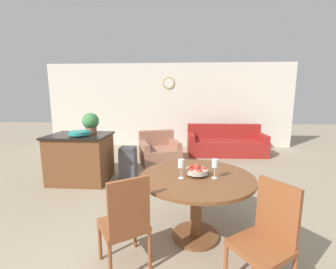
# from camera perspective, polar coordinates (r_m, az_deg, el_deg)

# --- Properties ---
(wall_back) EXTENTS (8.00, 0.09, 2.70)m
(wall_back) POSITION_cam_1_polar(r_m,az_deg,el_deg) (7.45, -0.02, 7.39)
(wall_back) COLOR silver
(wall_back) RESTS_ON ground_plane
(dining_table) EXTENTS (1.31, 1.31, 0.77)m
(dining_table) POSITION_cam_1_polar(r_m,az_deg,el_deg) (2.71, 7.21, -13.81)
(dining_table) COLOR brown
(dining_table) RESTS_ON ground_plane
(dining_chair_near_left) EXTENTS (0.58, 0.58, 0.97)m
(dining_chair_near_left) POSITION_cam_1_polar(r_m,az_deg,el_deg) (2.30, -10.69, -20.62)
(dining_chair_near_left) COLOR brown
(dining_chair_near_left) RESTS_ON ground_plane
(dining_chair_near_right) EXTENTS (0.58, 0.58, 0.97)m
(dining_chair_near_right) POSITION_cam_1_polar(r_m,az_deg,el_deg) (2.25, 23.90, -22.16)
(dining_chair_near_right) COLOR brown
(dining_chair_near_right) RESTS_ON ground_plane
(fruit_bowl) EXTENTS (0.26, 0.26, 0.14)m
(fruit_bowl) POSITION_cam_1_polar(r_m,az_deg,el_deg) (2.62, 7.32, -9.04)
(fruit_bowl) COLOR #B7B29E
(fruit_bowl) RESTS_ON dining_table
(wine_glass_left) EXTENTS (0.07, 0.07, 0.22)m
(wine_glass_left) POSITION_cam_1_polar(r_m,az_deg,el_deg) (2.49, 3.36, -7.56)
(wine_glass_left) COLOR silver
(wine_glass_left) RESTS_ON dining_table
(wine_glass_right) EXTENTS (0.07, 0.07, 0.22)m
(wine_glass_right) POSITION_cam_1_polar(r_m,az_deg,el_deg) (2.55, 11.83, -7.38)
(wine_glass_right) COLOR silver
(wine_glass_right) RESTS_ON dining_table
(kitchen_island) EXTENTS (1.14, 0.88, 0.94)m
(kitchen_island) POSITION_cam_1_polar(r_m,az_deg,el_deg) (4.76, -21.28, -5.53)
(kitchen_island) COLOR brown
(kitchen_island) RESTS_ON ground_plane
(teal_bowl) EXTENTS (0.39, 0.39, 0.09)m
(teal_bowl) POSITION_cam_1_polar(r_m,az_deg,el_deg) (4.49, -21.60, 0.35)
(teal_bowl) COLOR teal
(teal_bowl) RESTS_ON kitchen_island
(potted_plant) EXTENTS (0.33, 0.33, 0.40)m
(potted_plant) POSITION_cam_1_polar(r_m,az_deg,el_deg) (4.79, -19.04, 3.00)
(potted_plant) COLOR #A36642
(potted_plant) RESTS_ON kitchen_island
(trash_bin) EXTENTS (0.32, 0.31, 0.65)m
(trash_bin) POSITION_cam_1_polar(r_m,az_deg,el_deg) (4.66, -10.07, -7.17)
(trash_bin) COLOR #47474C
(trash_bin) RESTS_ON ground_plane
(couch) EXTENTS (2.18, 1.03, 0.83)m
(couch) POSITION_cam_1_polar(r_m,az_deg,el_deg) (6.73, 14.32, -2.35)
(couch) COLOR maroon
(couch) RESTS_ON ground_plane
(armchair) EXTENTS (1.15, 1.17, 0.79)m
(armchair) POSITION_cam_1_polar(r_m,az_deg,el_deg) (5.63, -2.27, -4.57)
(armchair) COLOR #A87056
(armchair) RESTS_ON ground_plane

